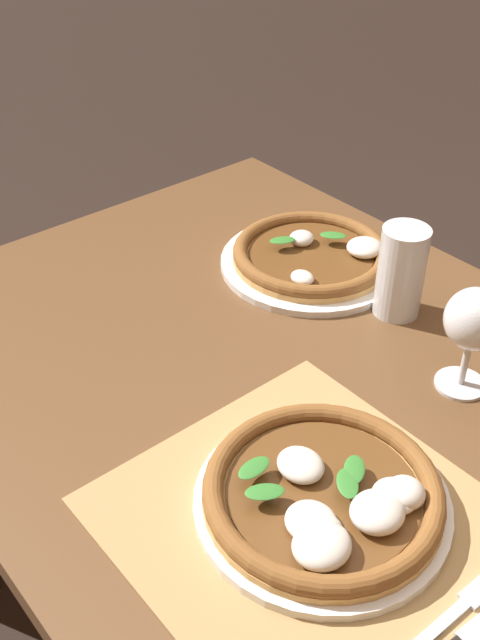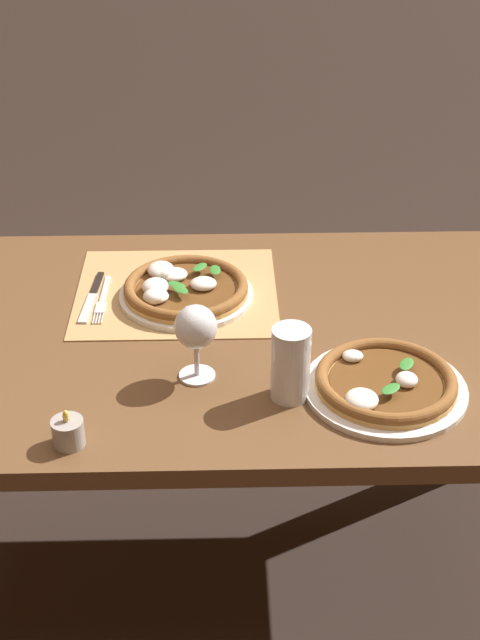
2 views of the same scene
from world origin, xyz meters
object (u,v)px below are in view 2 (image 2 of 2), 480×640
Objects in this scene: pizza_near at (184,289)px; pizza_far at (385,383)px; pint_glass at (291,365)px; votive_candle at (68,433)px; fork at (103,300)px; knife at (92,297)px; wine_glass at (196,330)px.

pizza_far is at bearing 137.38° from pizza_near.
votive_candle is at bearing 18.23° from pint_glass.
knife is at bearing -24.53° from fork.
pizza_far is 1.52× the size of fork.
wine_glass is at bearing 126.37° from fork.
fork is 0.93× the size of knife.
pizza_far is 0.19m from pint_glass.
wine_glass is 0.72× the size of knife.
wine_glass is 0.39m from knife.
pizza_near is at bearing -110.54° from votive_candle.
pizza_near reaches higher than knife.
votive_candle is (0.18, 0.49, -0.00)m from pizza_near.
fork is at bearing -90.80° from votive_candle.
pizza_near reaches higher than pizza_far.
fork is at bearing -53.63° from wine_glass.
fork is at bearing 3.27° from pizza_near.
pint_glass is (0.18, 0.01, 0.05)m from pizza_far.
pizza_far is at bearing 170.67° from wine_glass.
votive_candle is (0.39, 0.13, -0.05)m from pint_glass.
knife reaches higher than fork.
pizza_near is at bearing -60.37° from pint_glass.
knife is at bearing -41.70° from pint_glass.
knife is (0.58, -0.35, -0.01)m from pizza_far.
votive_candle is (0.22, 0.19, -0.08)m from wine_glass.
fork is at bearing 155.47° from knife.
pint_glass is at bearing 138.30° from knife.
votive_candle is (-0.02, 0.49, 0.02)m from knife.
wine_glass is 0.77× the size of fork.
pizza_far is 2.10× the size of pint_glass.
pint_glass is (-0.21, 0.36, 0.05)m from pizza_near.
pizza_near is 1.36× the size of knife.
pizza_far is 0.68m from knife.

